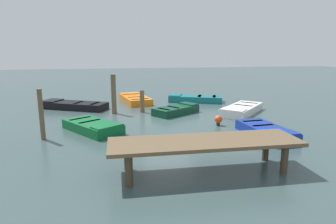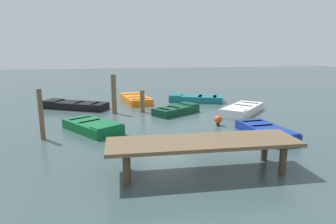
{
  "view_description": "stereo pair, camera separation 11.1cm",
  "coord_description": "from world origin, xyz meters",
  "px_view_note": "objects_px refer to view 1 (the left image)",
  "views": [
    {
      "loc": [
        2.68,
        14.21,
        3.47
      ],
      "look_at": [
        0.0,
        0.0,
        0.35
      ],
      "focal_mm": 31.38,
      "sensor_mm": 36.0,
      "label": 1
    },
    {
      "loc": [
        2.57,
        14.23,
        3.47
      ],
      "look_at": [
        0.0,
        0.0,
        0.35
      ],
      "focal_mm": 31.38,
      "sensor_mm": 36.0,
      "label": 2
    }
  ],
  "objects_px": {
    "rowboat_teal": "(195,98)",
    "rowboat_blue": "(266,131)",
    "rowboat_white": "(242,109)",
    "rowboat_green": "(93,126)",
    "mooring_piling_far_right": "(142,101)",
    "dock_segment": "(205,144)",
    "rowboat_dark_green": "(176,110)",
    "mooring_piling_mid_right": "(41,115)",
    "mooring_piling_near_left": "(114,94)",
    "rowboat_orange": "(135,99)",
    "marker_buoy": "(218,119)",
    "rowboat_black": "(74,105)"
  },
  "relations": [
    {
      "from": "rowboat_white",
      "to": "rowboat_green",
      "type": "bearing_deg",
      "value": -30.91
    },
    {
      "from": "rowboat_white",
      "to": "rowboat_blue",
      "type": "height_order",
      "value": "same"
    },
    {
      "from": "rowboat_black",
      "to": "rowboat_teal",
      "type": "bearing_deg",
      "value": -145.65
    },
    {
      "from": "rowboat_blue",
      "to": "mooring_piling_far_right",
      "type": "relative_size",
      "value": 2.36
    },
    {
      "from": "rowboat_green",
      "to": "rowboat_blue",
      "type": "distance_m",
      "value": 7.24
    },
    {
      "from": "rowboat_green",
      "to": "mooring_piling_mid_right",
      "type": "distance_m",
      "value": 2.17
    },
    {
      "from": "dock_segment",
      "to": "rowboat_blue",
      "type": "relative_size",
      "value": 1.86
    },
    {
      "from": "mooring_piling_mid_right",
      "to": "marker_buoy",
      "type": "xyz_separation_m",
      "value": [
        -7.47,
        -0.74,
        -0.71
      ]
    },
    {
      "from": "dock_segment",
      "to": "mooring_piling_far_right",
      "type": "height_order",
      "value": "mooring_piling_far_right"
    },
    {
      "from": "rowboat_dark_green",
      "to": "mooring_piling_far_right",
      "type": "bearing_deg",
      "value": 123.35
    },
    {
      "from": "rowboat_black",
      "to": "rowboat_blue",
      "type": "distance_m",
      "value": 11.02
    },
    {
      "from": "mooring_piling_mid_right",
      "to": "rowboat_dark_green",
      "type": "bearing_deg",
      "value": -149.8
    },
    {
      "from": "rowboat_orange",
      "to": "mooring_piling_near_left",
      "type": "bearing_deg",
      "value": 145.79
    },
    {
      "from": "rowboat_dark_green",
      "to": "rowboat_black",
      "type": "distance_m",
      "value": 6.15
    },
    {
      "from": "mooring_piling_far_right",
      "to": "marker_buoy",
      "type": "distance_m",
      "value": 4.75
    },
    {
      "from": "rowboat_green",
      "to": "mooring_piling_far_right",
      "type": "height_order",
      "value": "mooring_piling_far_right"
    },
    {
      "from": "dock_segment",
      "to": "rowboat_blue",
      "type": "xyz_separation_m",
      "value": [
        -3.53,
        -2.92,
        -0.62
      ]
    },
    {
      "from": "rowboat_black",
      "to": "marker_buoy",
      "type": "relative_size",
      "value": 8.38
    },
    {
      "from": "rowboat_dark_green",
      "to": "mooring_piling_far_right",
      "type": "relative_size",
      "value": 2.26
    },
    {
      "from": "dock_segment",
      "to": "rowboat_dark_green",
      "type": "height_order",
      "value": "dock_segment"
    },
    {
      "from": "mooring_piling_near_left",
      "to": "rowboat_black",
      "type": "bearing_deg",
      "value": -36.68
    },
    {
      "from": "dock_segment",
      "to": "rowboat_blue",
      "type": "height_order",
      "value": "dock_segment"
    },
    {
      "from": "rowboat_white",
      "to": "marker_buoy",
      "type": "relative_size",
      "value": 7.17
    },
    {
      "from": "rowboat_white",
      "to": "mooring_piling_near_left",
      "type": "relative_size",
      "value": 1.61
    },
    {
      "from": "rowboat_white",
      "to": "rowboat_blue",
      "type": "distance_m",
      "value": 4.34
    },
    {
      "from": "rowboat_black",
      "to": "rowboat_orange",
      "type": "height_order",
      "value": "same"
    },
    {
      "from": "mooring_piling_near_left",
      "to": "rowboat_white",
      "type": "bearing_deg",
      "value": 169.9
    },
    {
      "from": "mooring_piling_near_left",
      "to": "rowboat_orange",
      "type": "bearing_deg",
      "value": -113.16
    },
    {
      "from": "rowboat_blue",
      "to": "rowboat_teal",
      "type": "bearing_deg",
      "value": 179.86
    },
    {
      "from": "dock_segment",
      "to": "rowboat_dark_green",
      "type": "distance_m",
      "value": 7.76
    },
    {
      "from": "rowboat_orange",
      "to": "mooring_piling_near_left",
      "type": "height_order",
      "value": "mooring_piling_near_left"
    },
    {
      "from": "rowboat_blue",
      "to": "mooring_piling_near_left",
      "type": "xyz_separation_m",
      "value": [
        6.0,
        -5.48,
        0.85
      ]
    },
    {
      "from": "rowboat_dark_green",
      "to": "mooring_piling_near_left",
      "type": "height_order",
      "value": "mooring_piling_near_left"
    },
    {
      "from": "rowboat_teal",
      "to": "rowboat_blue",
      "type": "distance_m",
      "value": 8.24
    },
    {
      "from": "mooring_piling_far_right",
      "to": "mooring_piling_mid_right",
      "type": "bearing_deg",
      "value": 44.73
    },
    {
      "from": "dock_segment",
      "to": "rowboat_orange",
      "type": "relative_size",
      "value": 1.59
    },
    {
      "from": "mooring_piling_mid_right",
      "to": "mooring_piling_near_left",
      "type": "relative_size",
      "value": 0.93
    },
    {
      "from": "mooring_piling_far_right",
      "to": "mooring_piling_near_left",
      "type": "xyz_separation_m",
      "value": [
        1.54,
        0.03,
        0.45
      ]
    },
    {
      "from": "rowboat_blue",
      "to": "mooring_piling_near_left",
      "type": "relative_size",
      "value": 1.37
    },
    {
      "from": "rowboat_green",
      "to": "mooring_piling_mid_right",
      "type": "relative_size",
      "value": 1.55
    },
    {
      "from": "mooring_piling_mid_right",
      "to": "rowboat_green",
      "type": "bearing_deg",
      "value": -155.5
    },
    {
      "from": "rowboat_teal",
      "to": "rowboat_white",
      "type": "height_order",
      "value": "same"
    },
    {
      "from": "rowboat_white",
      "to": "mooring_piling_far_right",
      "type": "xyz_separation_m",
      "value": [
        5.34,
        -1.26,
        0.4
      ]
    },
    {
      "from": "rowboat_black",
      "to": "rowboat_blue",
      "type": "xyz_separation_m",
      "value": [
        -8.33,
        7.21,
        0.0
      ]
    },
    {
      "from": "rowboat_orange",
      "to": "marker_buoy",
      "type": "relative_size",
      "value": 7.14
    },
    {
      "from": "rowboat_white",
      "to": "mooring_piling_near_left",
      "type": "xyz_separation_m",
      "value": [
        6.89,
        -1.23,
        0.85
      ]
    },
    {
      "from": "rowboat_orange",
      "to": "mooring_piling_near_left",
      "type": "distance_m",
      "value": 3.63
    },
    {
      "from": "rowboat_black",
      "to": "mooring_piling_near_left",
      "type": "xyz_separation_m",
      "value": [
        -2.33,
        1.73,
        0.85
      ]
    },
    {
      "from": "rowboat_green",
      "to": "mooring_piling_near_left",
      "type": "relative_size",
      "value": 1.44
    },
    {
      "from": "rowboat_white",
      "to": "marker_buoy",
      "type": "xyz_separation_m",
      "value": [
        2.19,
        2.29,
        0.07
      ]
    }
  ]
}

